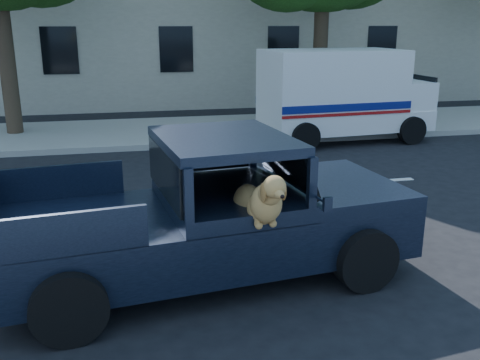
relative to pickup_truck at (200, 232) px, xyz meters
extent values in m
plane|color=black|center=(0.15, 0.07, -0.61)|extent=(120.00, 120.00, 0.00)
cube|color=gray|center=(0.15, 9.27, -0.54)|extent=(60.00, 4.00, 0.15)
cylinder|color=#332619|center=(-3.85, 9.67, 1.59)|extent=(0.44, 0.44, 4.40)
cylinder|color=#332619|center=(5.15, 9.67, 1.59)|extent=(0.44, 0.44, 4.40)
cube|color=black|center=(0.08, 0.03, 0.00)|extent=(5.28, 2.56, 0.64)
cube|color=black|center=(1.87, 0.25, 0.40)|extent=(1.69, 2.12, 0.16)
cube|color=black|center=(0.32, 0.06, 1.14)|extent=(1.73, 2.05, 0.12)
cube|color=black|center=(1.11, 0.16, 0.80)|extent=(0.45, 1.70, 0.55)
cube|color=black|center=(0.57, -0.35, 0.19)|extent=(0.60, 0.60, 0.37)
cube|color=black|center=(1.25, -1.06, 0.64)|extent=(0.10, 0.06, 0.16)
cube|color=silver|center=(5.08, 7.43, -0.03)|extent=(4.60, 2.35, 0.53)
cube|color=silver|center=(4.66, 7.40, 1.03)|extent=(3.75, 2.29, 1.59)
cube|color=silver|center=(6.83, 7.57, 0.61)|extent=(1.10, 2.03, 0.74)
cube|color=navy|center=(4.73, 6.38, 0.45)|extent=(3.60, 0.29, 0.19)
cube|color=#9E0F0F|center=(4.73, 6.38, 0.28)|extent=(3.60, 0.29, 0.07)
camera|label=1|loc=(-0.85, -6.18, 2.52)|focal=40.00mm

